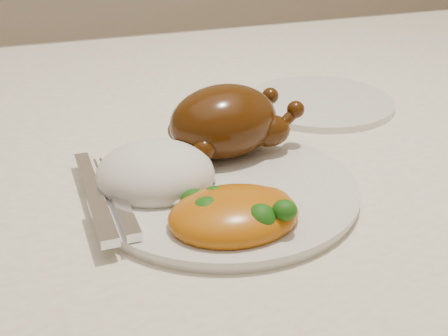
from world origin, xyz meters
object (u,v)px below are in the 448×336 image
object	(u,v)px
dining_table	(160,221)
roast_chicken	(227,121)
dinner_plate	(224,191)
side_plate	(320,102)

from	to	relation	value
dining_table	roast_chicken	xyz separation A→B (m)	(0.07, -0.06, 0.15)
dining_table	dinner_plate	size ratio (longest dim) A/B	5.98
dining_table	dinner_plate	xyz separation A→B (m)	(0.04, -0.14, 0.11)
dining_table	roast_chicken	bearing A→B (deg)	-43.90
roast_chicken	side_plate	bearing A→B (deg)	23.72
dining_table	side_plate	size ratio (longest dim) A/B	7.92
dining_table	roast_chicken	distance (m)	0.18
dinner_plate	side_plate	size ratio (longest dim) A/B	1.32
dining_table	side_plate	xyz separation A→B (m)	(0.25, 0.06, 0.11)
dinner_plate	side_plate	bearing A→B (deg)	43.97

